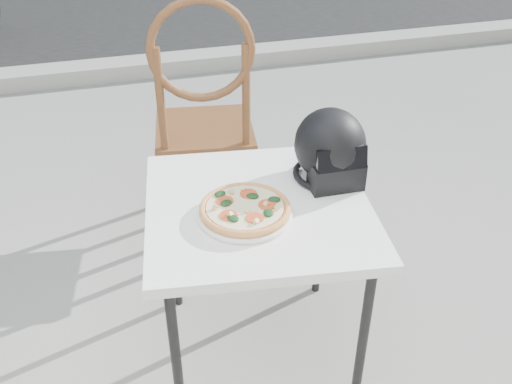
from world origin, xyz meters
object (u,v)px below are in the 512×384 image
object	(u,v)px
pizza	(245,208)
cafe_chair_main	(204,109)
cafe_table_main	(258,219)
plate	(245,214)
helmet	(330,149)

from	to	relation	value
pizza	cafe_chair_main	xyz separation A→B (m)	(0.05, 0.88, -0.06)
cafe_table_main	plate	distance (m)	0.11
cafe_table_main	cafe_chair_main	bearing A→B (deg)	90.81
cafe_chair_main	cafe_table_main	bearing A→B (deg)	99.48
pizza	cafe_chair_main	size ratio (longest dim) A/B	0.31
cafe_table_main	plate	xyz separation A→B (m)	(-0.06, -0.06, 0.07)
plate	pizza	bearing A→B (deg)	53.63
plate	pizza	size ratio (longest dim) A/B	0.89
cafe_table_main	pizza	world-z (taller)	pizza
cafe_table_main	cafe_chair_main	size ratio (longest dim) A/B	0.69
pizza	helmet	xyz separation A→B (m)	(0.34, 0.14, 0.08)
cafe_table_main	helmet	xyz separation A→B (m)	(0.28, 0.09, 0.17)
plate	helmet	distance (m)	0.38
cafe_table_main	helmet	distance (m)	0.34
pizza	helmet	world-z (taller)	helmet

